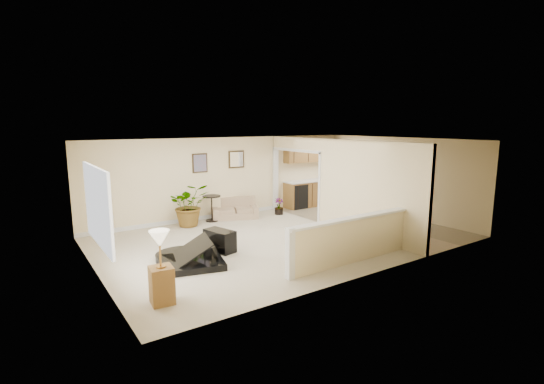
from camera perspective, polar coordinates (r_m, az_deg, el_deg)
floor at (r=10.28m, az=1.62°, el=-6.62°), size 9.00×9.00×0.00m
back_wall at (r=12.53m, az=-6.40°, el=2.16°), size 9.00×0.04×2.50m
front_wall at (r=7.81m, az=14.66°, el=-2.79°), size 9.00×0.04×2.50m
left_wall at (r=8.26m, az=-24.59°, el=-2.69°), size 0.04×6.00×2.50m
right_wall at (r=13.12m, az=17.82°, el=2.10°), size 0.04×6.00×2.50m
ceiling at (r=9.87m, az=1.69°, el=7.44°), size 9.00×6.00×0.04m
kitchen_vinyl at (r=12.33m, az=13.62°, el=-4.08°), size 2.70×6.00×0.01m
interior_partition at (r=11.32m, az=8.31°, el=1.14°), size 0.18×5.99×2.50m
pony_half_wall at (r=8.51m, az=11.22°, el=-6.71°), size 3.42×0.22×1.00m
left_window at (r=7.74m, az=-23.95°, el=-1.93°), size 0.05×2.15×1.45m
wall_art_left at (r=12.03m, az=-10.40°, el=4.14°), size 0.48×0.04×0.58m
wall_mirror at (r=12.58m, az=-5.18°, el=4.74°), size 0.55×0.04×0.55m
kitchen_cabinets at (r=14.13m, az=5.67°, el=1.49°), size 2.36×0.65×2.33m
piano at (r=8.44m, az=-12.30°, el=-6.93°), size 1.73×1.74×1.23m
piano_bench at (r=9.25m, az=-7.57°, el=-6.99°), size 0.57×0.82×0.50m
loveseat at (r=12.44m, az=-5.51°, el=-2.31°), size 1.68×1.28×0.80m
accent_table at (r=12.01m, az=-8.72°, el=-1.85°), size 0.54×0.54×0.78m
palm_plant at (r=11.55m, az=-11.85°, el=-1.88°), size 1.31×1.20×1.24m
small_plant at (r=12.82m, az=1.01°, el=-2.26°), size 0.36×0.36×0.53m
lamp_stand at (r=6.78m, az=-15.76°, el=-11.21°), size 0.40×0.40×1.24m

